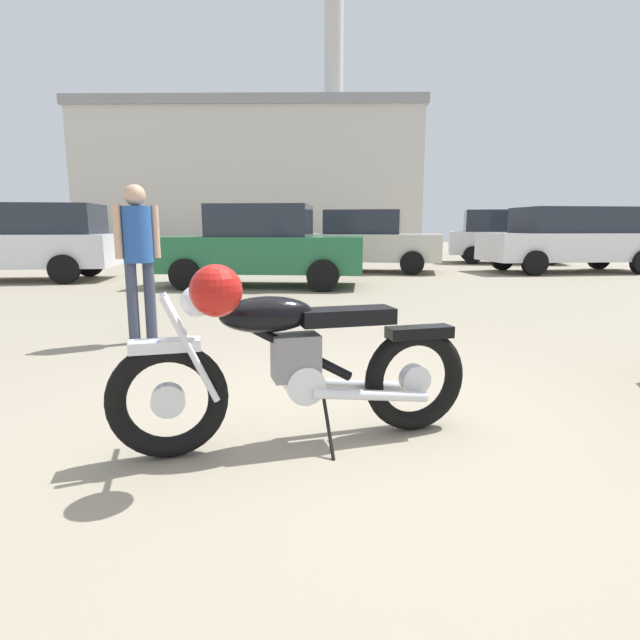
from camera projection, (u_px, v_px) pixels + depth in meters
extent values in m
plane|color=gray|center=(354.00, 431.00, 3.13)|extent=(80.00, 80.00, 0.00)
torus|color=black|center=(168.00, 400.00, 2.73)|extent=(0.64, 0.31, 0.64)
cylinder|color=silver|center=(168.00, 400.00, 2.73)|extent=(0.20, 0.13, 0.18)
torus|color=black|center=(415.00, 379.00, 3.10)|extent=(0.64, 0.31, 0.64)
cylinder|color=silver|center=(415.00, 379.00, 3.10)|extent=(0.20, 0.13, 0.18)
cube|color=silver|center=(165.00, 346.00, 2.67)|extent=(0.38, 0.24, 0.06)
cube|color=black|center=(419.00, 332.00, 3.06)|extent=(0.42, 0.25, 0.07)
cylinder|color=silver|center=(190.00, 350.00, 2.64)|extent=(0.28, 0.13, 0.58)
cylinder|color=silver|center=(190.00, 344.00, 2.78)|extent=(0.28, 0.13, 0.58)
sphere|color=silver|center=(197.00, 301.00, 2.68)|extent=(0.17, 0.17, 0.17)
cylinder|color=silver|center=(212.00, 288.00, 2.68)|extent=(0.23, 0.60, 0.03)
sphere|color=#B21914|center=(216.00, 291.00, 2.40)|extent=(0.25, 0.25, 0.25)
cylinder|color=black|center=(288.00, 346.00, 2.85)|extent=(0.73, 0.30, 0.47)
ellipsoid|color=black|center=(267.00, 314.00, 2.79)|extent=(0.56, 0.38, 0.20)
cube|color=black|center=(347.00, 316.00, 2.91)|extent=(0.58, 0.36, 0.09)
cube|color=slate|center=(296.00, 357.00, 2.87)|extent=(0.30, 0.25, 0.26)
cylinder|color=silver|center=(303.00, 382.00, 2.91)|extent=(0.27, 0.26, 0.22)
cylinder|color=silver|center=(371.00, 395.00, 2.93)|extent=(0.68, 0.28, 0.14)
cylinder|color=silver|center=(359.00, 385.00, 3.12)|extent=(0.68, 0.28, 0.14)
cylinder|color=black|center=(328.00, 424.00, 2.81)|extent=(0.10, 0.23, 0.33)
cylinder|color=#383D51|center=(133.00, 304.00, 5.40)|extent=(0.12, 0.12, 0.86)
cylinder|color=#383D51|center=(150.00, 302.00, 5.49)|extent=(0.12, 0.12, 0.86)
cylinder|color=#234C93|center=(137.00, 235.00, 5.32)|extent=(0.30, 0.30, 0.58)
cylinder|color=tan|center=(118.00, 232.00, 5.22)|extent=(0.08, 0.08, 0.55)
cylinder|color=tan|center=(156.00, 232.00, 5.41)|extent=(0.08, 0.08, 0.55)
sphere|color=tan|center=(135.00, 195.00, 5.25)|extent=(0.22, 0.22, 0.22)
cylinder|color=black|center=(413.00, 259.00, 14.77)|extent=(0.64, 0.27, 0.62)
cylinder|color=black|center=(412.00, 263.00, 13.11)|extent=(0.64, 0.27, 0.62)
cylinder|color=black|center=(321.00, 258.00, 15.26)|extent=(0.64, 0.27, 0.62)
cylinder|color=black|center=(309.00, 262.00, 13.59)|extent=(0.64, 0.27, 0.62)
cube|color=beige|center=(363.00, 247.00, 14.12)|extent=(4.38, 2.22, 0.72)
cube|color=#232833|center=(364.00, 222.00, 13.99)|extent=(2.18, 1.79, 0.64)
cylinder|color=black|center=(64.00, 269.00, 11.07)|extent=(0.67, 0.33, 0.64)
cylinder|color=black|center=(89.00, 264.00, 12.79)|extent=(0.67, 0.33, 0.64)
cube|color=silver|center=(7.00, 251.00, 11.68)|extent=(4.94, 2.60, 0.74)
cube|color=#232833|center=(18.00, 219.00, 11.58)|extent=(3.74, 2.22, 0.68)
cylinder|color=black|center=(535.00, 263.00, 12.95)|extent=(0.67, 0.32, 0.64)
cylinder|color=black|center=(502.00, 259.00, 14.67)|extent=(0.67, 0.32, 0.64)
cylinder|color=black|center=(599.00, 258.00, 15.03)|extent=(0.67, 0.32, 0.64)
cube|color=silver|center=(570.00, 247.00, 13.93)|extent=(4.94, 2.58, 0.74)
cube|color=#232833|center=(583.00, 220.00, 13.84)|extent=(3.73, 2.21, 0.68)
cylinder|color=black|center=(185.00, 275.00, 9.97)|extent=(0.62, 0.22, 0.62)
cylinder|color=black|center=(211.00, 268.00, 11.66)|extent=(0.62, 0.22, 0.62)
cylinder|color=black|center=(323.00, 276.00, 9.75)|extent=(0.62, 0.22, 0.62)
cylinder|color=black|center=(329.00, 268.00, 11.44)|extent=(0.62, 0.22, 0.62)
cube|color=#23663D|center=(262.00, 254.00, 10.64)|extent=(4.24, 1.82, 0.72)
cube|color=#232833|center=(261.00, 221.00, 10.52)|extent=(2.04, 1.61, 0.64)
cylinder|color=black|center=(540.00, 253.00, 17.98)|extent=(0.62, 0.28, 0.60)
cylinder|color=black|center=(550.00, 256.00, 16.41)|extent=(0.62, 0.28, 0.60)
cylinder|color=black|center=(469.00, 253.00, 18.48)|extent=(0.62, 0.28, 0.60)
cylinder|color=black|center=(473.00, 255.00, 16.91)|extent=(0.62, 0.28, 0.60)
cube|color=silver|center=(508.00, 243.00, 17.38)|extent=(4.11, 2.22, 0.76)
cube|color=#232833|center=(502.00, 221.00, 17.30)|extent=(2.61, 1.87, 0.72)
cube|color=beige|center=(258.00, 187.00, 31.46)|extent=(18.83, 11.16, 7.31)
cube|color=gray|center=(257.00, 120.00, 30.75)|extent=(19.15, 11.47, 0.50)
cylinder|color=beige|center=(334.00, 48.00, 29.96)|extent=(1.10, 1.10, 8.43)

